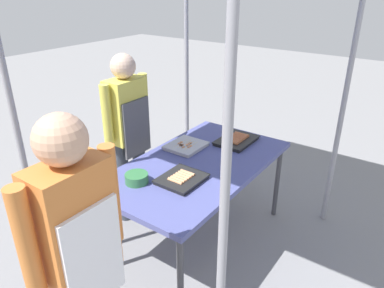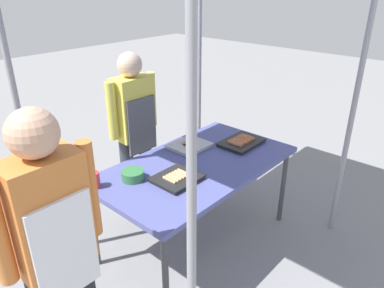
# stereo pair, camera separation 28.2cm
# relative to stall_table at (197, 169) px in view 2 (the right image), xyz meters

# --- Properties ---
(ground_plane) EXTENTS (18.00, 18.00, 0.00)m
(ground_plane) POSITION_rel_stall_table_xyz_m (0.00, 0.00, -0.70)
(ground_plane) COLOR slate
(stall_table) EXTENTS (1.60, 0.90, 0.75)m
(stall_table) POSITION_rel_stall_table_xyz_m (0.00, 0.00, 0.00)
(stall_table) COLOR #4C518C
(stall_table) RESTS_ON ground
(tray_grilled_sausages) EXTENTS (0.32, 0.28, 0.05)m
(tray_grilled_sausages) POSITION_rel_stall_table_xyz_m (-0.30, -0.07, 0.07)
(tray_grilled_sausages) COLOR black
(tray_grilled_sausages) RESTS_ON stall_table
(tray_meat_skewers) EXTENTS (0.32, 0.28, 0.04)m
(tray_meat_skewers) POSITION_rel_stall_table_xyz_m (0.17, 0.24, 0.07)
(tray_meat_skewers) COLOR #ADADB2
(tray_meat_skewers) RESTS_ON stall_table
(tray_pork_links) EXTENTS (0.38, 0.27, 0.05)m
(tray_pork_links) POSITION_rel_stall_table_xyz_m (0.53, -0.06, 0.07)
(tray_pork_links) COLOR black
(tray_pork_links) RESTS_ON stall_table
(condiment_bowl) EXTENTS (0.17, 0.17, 0.07)m
(condiment_bowl) POSITION_rel_stall_table_xyz_m (-0.50, 0.18, 0.09)
(condiment_bowl) COLOR #33723F
(condiment_bowl) RESTS_ON stall_table
(drink_cup_near_edge) EXTENTS (0.08, 0.08, 0.11)m
(drink_cup_near_edge) POSITION_rel_stall_table_xyz_m (-0.74, 0.29, 0.11)
(drink_cup_near_edge) COLOR red
(drink_cup_near_edge) RESTS_ON stall_table
(vendor_woman) EXTENTS (0.52, 0.22, 1.53)m
(vendor_woman) POSITION_rel_stall_table_xyz_m (-0.02, 0.72, 0.20)
(vendor_woman) COLOR #333842
(vendor_woman) RESTS_ON ground
(customer_nearby) EXTENTS (0.52, 0.23, 1.61)m
(customer_nearby) POSITION_rel_stall_table_xyz_m (-1.33, -0.27, 0.26)
(customer_nearby) COLOR black
(customer_nearby) RESTS_ON ground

